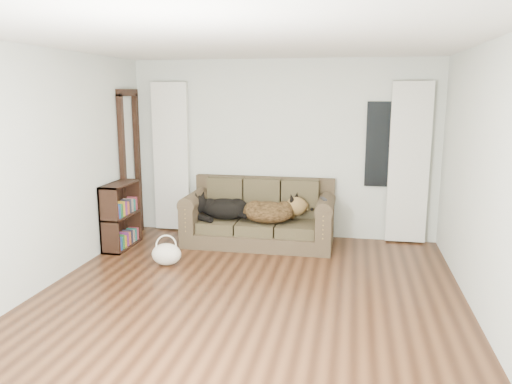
% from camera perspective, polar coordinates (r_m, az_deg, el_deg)
% --- Properties ---
extents(floor, '(5.00, 5.00, 0.00)m').
position_cam_1_polar(floor, '(5.32, -1.07, -12.20)').
color(floor, black).
rests_on(floor, ground).
extents(ceiling, '(5.00, 5.00, 0.00)m').
position_cam_1_polar(ceiling, '(4.90, -1.18, 16.91)').
color(ceiling, white).
rests_on(ceiling, ground).
extents(wall_back, '(4.50, 0.04, 2.60)m').
position_cam_1_polar(wall_back, '(7.39, 3.01, 4.90)').
color(wall_back, silver).
rests_on(wall_back, ground).
extents(wall_left, '(0.04, 5.00, 2.60)m').
position_cam_1_polar(wall_left, '(5.85, -23.22, 2.31)').
color(wall_left, silver).
rests_on(wall_left, ground).
extents(wall_right, '(0.04, 5.00, 2.60)m').
position_cam_1_polar(wall_right, '(4.99, 25.05, 0.75)').
color(wall_right, silver).
rests_on(wall_right, ground).
extents(curtain_left, '(0.55, 0.08, 2.25)m').
position_cam_1_polar(curtain_left, '(7.75, -9.65, 3.94)').
color(curtain_left, silver).
rests_on(curtain_left, ground).
extents(curtain_right, '(0.55, 0.08, 2.25)m').
position_cam_1_polar(curtain_right, '(7.29, 17.07, 3.15)').
color(curtain_right, silver).
rests_on(curtain_right, ground).
extents(window_pane, '(0.50, 0.03, 1.20)m').
position_cam_1_polar(window_pane, '(7.28, 14.40, 5.27)').
color(window_pane, black).
rests_on(window_pane, wall_back).
extents(door_casing, '(0.07, 0.60, 2.10)m').
position_cam_1_polar(door_casing, '(7.62, -14.13, 2.88)').
color(door_casing, black).
rests_on(door_casing, ground).
extents(sofa, '(2.07, 0.90, 0.85)m').
position_cam_1_polar(sofa, '(7.06, 0.34, -2.39)').
color(sofa, '#433725').
rests_on(sofa, floor).
extents(dog_black_lab, '(0.76, 0.58, 0.30)m').
position_cam_1_polar(dog_black_lab, '(7.14, -3.93, -2.01)').
color(dog_black_lab, black).
rests_on(dog_black_lab, sofa).
extents(dog_shepherd, '(0.76, 0.55, 0.33)m').
position_cam_1_polar(dog_shepherd, '(6.92, 1.78, -2.34)').
color(dog_shepherd, black).
rests_on(dog_shepherd, sofa).
extents(tv_remote, '(0.11, 0.19, 0.02)m').
position_cam_1_polar(tv_remote, '(6.71, 7.73, -0.78)').
color(tv_remote, black).
rests_on(tv_remote, sofa).
extents(tote_bag, '(0.40, 0.32, 0.27)m').
position_cam_1_polar(tote_bag, '(6.37, -10.20, -6.82)').
color(tote_bag, beige).
rests_on(tote_bag, floor).
extents(bookshelf, '(0.32, 0.74, 0.91)m').
position_cam_1_polar(bookshelf, '(7.14, -15.19, -2.23)').
color(bookshelf, black).
rests_on(bookshelf, floor).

